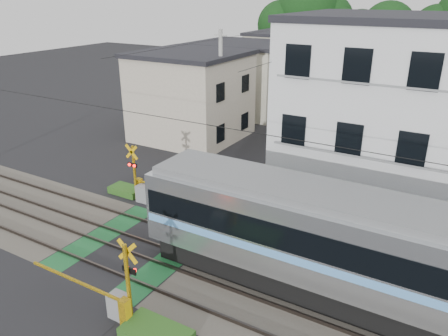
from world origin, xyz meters
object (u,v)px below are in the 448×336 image
Objects in this scene: crossing_signal_far at (143,188)px; pedestrian at (350,101)px; commuter_train at (409,264)px; apartment_block at (399,118)px; crossing_signal_near at (120,302)px.

crossing_signal_far reaches higher than pedestrian.
apartment_block is (-2.13, 8.29, 2.55)m from commuter_train.
crossing_signal_far is 0.46× the size of apartment_block.
crossing_signal_near is (-8.04, -4.85, -1.39)m from commuter_train.
crossing_signal_near is 32.10m from pedestrian.
pedestrian is (-1.16, 32.07, 0.05)m from crossing_signal_near.
crossing_signal_near is 1.00× the size of crossing_signal_far.
commuter_train reaches higher than pedestrian.
crossing_signal_near is at bearing -54.71° from crossing_signal_far.
commuter_train reaches higher than crossing_signal_far.
pedestrian is (-7.07, 18.93, -3.89)m from apartment_block.
commuter_train is at bearing 31.11° from crossing_signal_near.
commuter_train is 8.94m from apartment_block.
commuter_train is 4.04× the size of crossing_signal_far.
crossing_signal_far is 13.14m from apartment_block.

